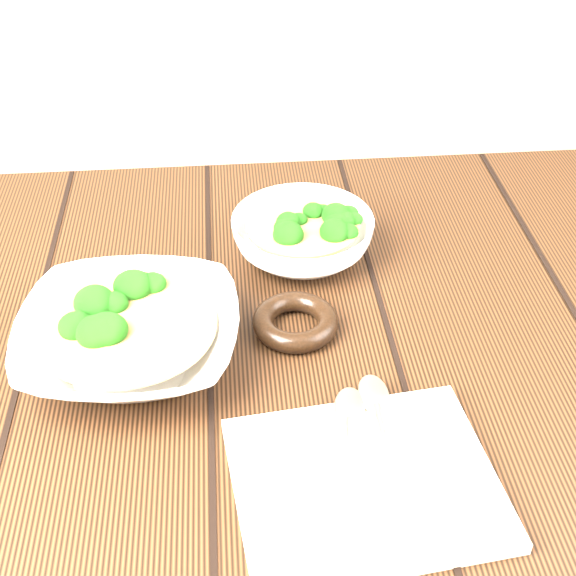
# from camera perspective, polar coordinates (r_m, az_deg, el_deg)

# --- Properties ---
(table) EXTENTS (1.20, 0.80, 0.75)m
(table) POSITION_cam_1_polar(r_m,az_deg,el_deg) (0.98, -3.94, -8.95)
(table) COLOR #351E0F
(table) RESTS_ON ground
(soup_bowl_front) EXTENTS (0.25, 0.25, 0.07)m
(soup_bowl_front) POSITION_cam_1_polar(r_m,az_deg,el_deg) (0.86, -11.21, -3.47)
(soup_bowl_front) COLOR white
(soup_bowl_front) RESTS_ON table
(soup_bowl_back) EXTENTS (0.22, 0.22, 0.06)m
(soup_bowl_back) POSITION_cam_1_polar(r_m,az_deg,el_deg) (1.00, 1.03, 3.74)
(soup_bowl_back) COLOR white
(soup_bowl_back) RESTS_ON table
(trivet) EXTENTS (0.10, 0.10, 0.02)m
(trivet) POSITION_cam_1_polar(r_m,az_deg,el_deg) (0.90, 0.52, -2.41)
(trivet) COLOR black
(trivet) RESTS_ON table
(napkin) EXTENTS (0.25, 0.22, 0.01)m
(napkin) POSITION_cam_1_polar(r_m,az_deg,el_deg) (0.75, 5.48, -13.60)
(napkin) COLOR beige
(napkin) RESTS_ON table
(spoon_left) EXTENTS (0.05, 0.19, 0.01)m
(spoon_left) POSITION_cam_1_polar(r_m,az_deg,el_deg) (0.77, 4.41, -10.50)
(spoon_left) COLOR #A19C8E
(spoon_left) RESTS_ON napkin
(spoon_right) EXTENTS (0.03, 0.19, 0.01)m
(spoon_right) POSITION_cam_1_polar(r_m,az_deg,el_deg) (0.78, 6.60, -9.47)
(spoon_right) COLOR #A19C8E
(spoon_right) RESTS_ON napkin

